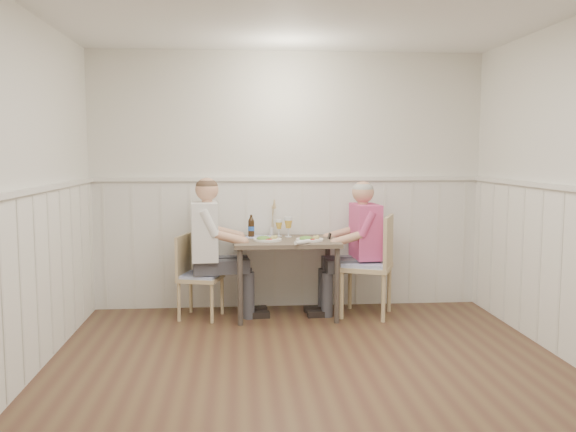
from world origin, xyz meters
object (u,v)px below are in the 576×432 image
object	(u,v)px
diner_cream	(209,259)
chair_right	(373,262)
chair_left	(196,273)
dining_table	(286,249)
man_in_pink	(361,257)
grass_vase	(272,218)
beer_bottle	(251,227)

from	to	relation	value
diner_cream	chair_right	bearing A→B (deg)	-2.35
chair_left	diner_cream	distance (m)	0.19
dining_table	chair_right	xyz separation A→B (m)	(0.83, -0.07, -0.12)
dining_table	man_in_pink	bearing A→B (deg)	3.07
chair_right	diner_cream	bearing A→B (deg)	177.65
man_in_pink	chair_right	bearing A→B (deg)	-50.38
chair_right	grass_vase	world-z (taller)	grass_vase
beer_bottle	grass_vase	size ratio (longest dim) A/B	0.58
dining_table	grass_vase	xyz separation A→B (m)	(-0.12, 0.31, 0.27)
chair_left	beer_bottle	size ratio (longest dim) A/B	3.59
grass_vase	chair_right	bearing A→B (deg)	-21.70
chair_left	diner_cream	size ratio (longest dim) A/B	0.58
chair_left	grass_vase	size ratio (longest dim) A/B	2.08
chair_left	grass_vase	world-z (taller)	grass_vase
chair_left	diner_cream	world-z (taller)	diner_cream
chair_right	diner_cream	size ratio (longest dim) A/B	0.72
dining_table	man_in_pink	distance (m)	0.75
man_in_pink	beer_bottle	world-z (taller)	man_in_pink
chair_right	man_in_pink	size ratio (longest dim) A/B	0.74
man_in_pink	beer_bottle	bearing A→B (deg)	171.26
beer_bottle	grass_vase	bearing A→B (deg)	26.67
grass_vase	man_in_pink	bearing A→B (deg)	-17.32
diner_cream	beer_bottle	bearing A→B (deg)	27.37
dining_table	chair_left	distance (m)	0.90
diner_cream	beer_bottle	world-z (taller)	diner_cream
chair_right	chair_left	size ratio (longest dim) A/B	1.23
diner_cream	beer_bottle	distance (m)	0.54
man_in_pink	grass_vase	size ratio (longest dim) A/B	3.46
chair_right	diner_cream	world-z (taller)	diner_cream
chair_right	chair_left	bearing A→B (deg)	177.48
chair_left	grass_vase	distance (m)	0.95
dining_table	man_in_pink	xyz separation A→B (m)	(0.74, 0.04, -0.10)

